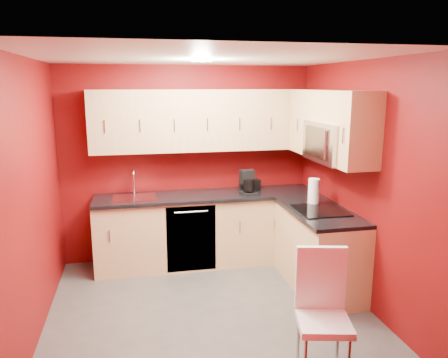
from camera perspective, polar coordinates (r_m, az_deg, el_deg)
name	(u,v)px	position (r m, az deg, el deg)	size (l,w,h in m)	color
floor	(209,308)	(4.69, -2.00, -16.50)	(3.20, 3.20, 0.00)	#4C4947
ceiling	(207,57)	(4.13, -2.27, 15.62)	(3.20, 3.20, 0.00)	white
wall_back	(188,164)	(5.69, -4.73, 1.99)	(3.20, 3.20, 0.00)	maroon
wall_front	(248,244)	(2.83, 3.16, -8.52)	(3.20, 3.20, 0.00)	maroon
wall_left	(32,199)	(4.27, -23.78, -2.43)	(3.00, 3.00, 0.00)	maroon
wall_right	(358,183)	(4.77, 17.16, -0.49)	(3.00, 3.00, 0.00)	maroon
base_cabinets_back	(208,230)	(5.64, -2.16, -6.64)	(2.80, 0.60, 0.87)	#DDB87E
base_cabinets_right	(318,250)	(5.09, 12.21, -9.04)	(0.60, 1.30, 0.87)	#DDB87E
countertop_back	(207,196)	(5.49, -2.17, -2.19)	(2.80, 0.63, 0.04)	black
countertop_right	(319,212)	(4.92, 12.36, -4.17)	(0.63, 1.27, 0.04)	black
upper_cabinets_back	(205,120)	(5.47, -2.51, 7.69)	(2.80, 0.35, 0.75)	tan
upper_cabinets_right	(328,119)	(4.99, 13.38, 7.66)	(0.35, 1.55, 0.75)	tan
microwave	(334,142)	(4.78, 14.14, 4.70)	(0.42, 0.76, 0.42)	silver
cooktop	(320,210)	(4.88, 12.49, -4.01)	(0.50, 0.55, 0.01)	black
sink	(134,195)	(5.42, -11.63, -2.04)	(0.52, 0.42, 0.35)	silver
dishwasher_front	(191,239)	(5.33, -4.30, -7.79)	(0.60, 0.02, 0.82)	black
downlight	(202,61)	(4.42, -2.95, 15.19)	(0.20, 0.20, 0.01)	white
coffee_maker	(249,182)	(5.47, 3.27, -0.45)	(0.18, 0.24, 0.30)	black
napkin_holder	(255,184)	(5.75, 4.01, -0.69)	(0.12, 0.12, 0.13)	black
paper_towel	(314,192)	(5.10, 11.64, -1.61)	(0.17, 0.17, 0.30)	white
dining_chair	(324,316)	(3.63, 12.92, -17.00)	(0.40, 0.42, 1.00)	white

